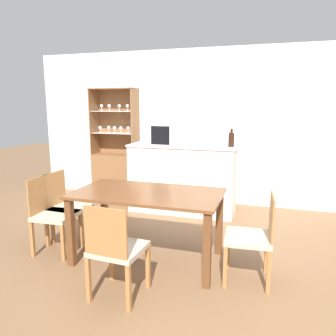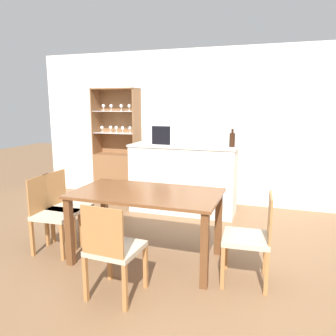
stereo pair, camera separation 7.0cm
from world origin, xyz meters
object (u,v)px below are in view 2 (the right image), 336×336
at_px(dining_chair_head_near, 113,249).
at_px(display_cabinet, 118,166).
at_px(dining_chair_side_left_near, 53,213).
at_px(microwave, 169,134).
at_px(dining_chair_side_right_near, 251,237).
at_px(wine_bottle, 232,139).
at_px(dining_table, 146,203).
at_px(dining_chair_side_left_far, 66,207).

bearing_deg(dining_chair_head_near, display_cabinet, 119.74).
bearing_deg(dining_chair_side_left_near, microwave, 153.04).
distance_m(dining_chair_side_right_near, dining_chair_side_left_near, 2.18).
bearing_deg(wine_bottle, dining_chair_side_left_near, -134.26).
bearing_deg(dining_table, dining_chair_side_left_near, -173.22).
bearing_deg(dining_chair_head_near, dining_chair_side_right_near, 33.29).
distance_m(display_cabinet, dining_chair_side_left_near, 2.31).
relative_size(dining_chair_side_left_far, dining_chair_side_right_near, 1.00).
bearing_deg(display_cabinet, dining_chair_side_left_far, -80.58).
bearing_deg(display_cabinet, dining_chair_head_near, -63.86).
bearing_deg(dining_chair_side_left_near, dining_chair_side_left_far, 177.29).
height_order(dining_table, dining_chair_head_near, dining_chair_head_near).
relative_size(dining_chair_side_right_near, microwave, 1.92).
bearing_deg(dining_chair_head_near, wine_bottle, 78.27).
height_order(display_cabinet, dining_chair_side_left_far, display_cabinet).
bearing_deg(display_cabinet, dining_chair_side_right_near, -42.13).
distance_m(dining_chair_head_near, dining_chair_side_left_near, 1.25).
xyz_separation_m(dining_chair_side_left_near, microwave, (0.80, 1.78, 0.76)).
xyz_separation_m(dining_chair_side_right_near, dining_chair_side_left_near, (-2.18, -0.00, 0.00)).
xyz_separation_m(microwave, wine_bottle, (0.95, 0.02, -0.05)).
bearing_deg(dining_table, dining_chair_side_right_near, -6.53).
relative_size(dining_chair_side_right_near, dining_chair_head_near, 1.00).
bearing_deg(wine_bottle, dining_chair_head_near, -105.33).
bearing_deg(dining_chair_head_near, dining_chair_side_left_near, 153.98).
height_order(dining_table, microwave, microwave).
bearing_deg(wine_bottle, dining_chair_side_left_far, -138.71).
distance_m(dining_chair_side_left_far, dining_chair_head_near, 1.40).
height_order(dining_chair_side_right_near, microwave, microwave).
relative_size(dining_chair_side_left_near, wine_bottle, 3.28).
bearing_deg(dining_chair_side_left_far, microwave, 154.81).
distance_m(dining_chair_side_left_near, microwave, 2.10).
distance_m(dining_chair_side_right_near, wine_bottle, 1.98).
height_order(dining_chair_side_left_far, dining_chair_side_left_near, same).
xyz_separation_m(display_cabinet, dining_chair_head_near, (1.43, -2.90, -0.12)).
bearing_deg(dining_chair_side_right_near, microwave, 34.36).
height_order(display_cabinet, wine_bottle, display_cabinet).
xyz_separation_m(display_cabinet, dining_chair_side_left_far, (0.34, -2.02, -0.12)).
bearing_deg(microwave, dining_chair_side_right_near, -52.08).
bearing_deg(dining_chair_side_left_far, dining_chair_head_near, 53.72).
height_order(display_cabinet, dining_chair_head_near, display_cabinet).
relative_size(display_cabinet, dining_chair_head_near, 2.24).
xyz_separation_m(dining_chair_side_left_far, dining_chair_side_left_near, (0.00, -0.26, 0.00)).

